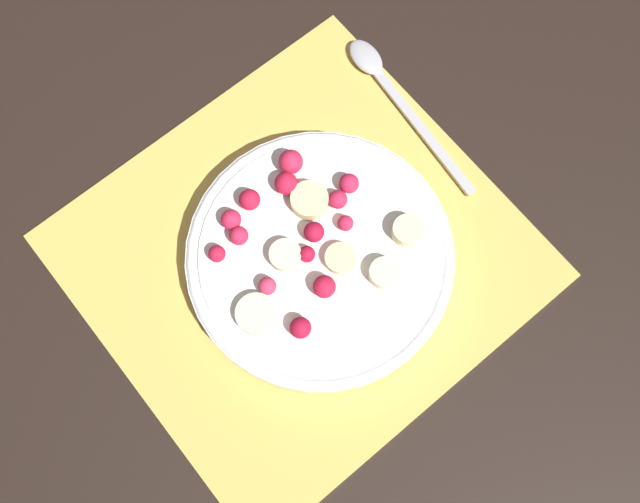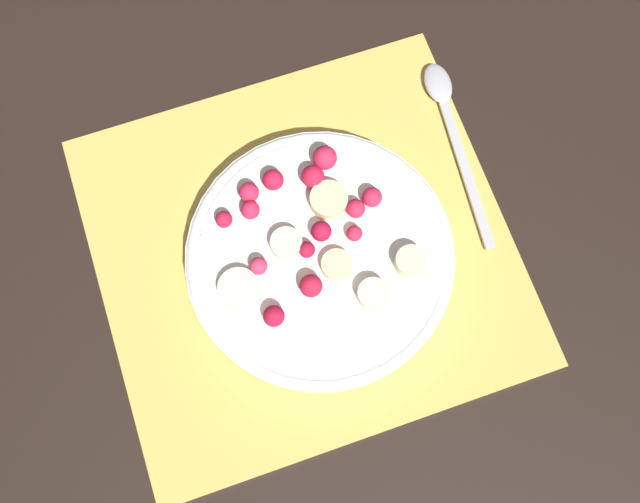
# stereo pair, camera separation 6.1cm
# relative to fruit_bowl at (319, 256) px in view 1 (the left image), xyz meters

# --- Properties ---
(ground_plane) EXTENTS (3.00, 3.00, 0.00)m
(ground_plane) POSITION_rel_fruit_bowl_xyz_m (0.01, -0.02, -0.02)
(ground_plane) COLOR black
(placemat) EXTENTS (0.37, 0.35, 0.01)m
(placemat) POSITION_rel_fruit_bowl_xyz_m (0.01, -0.02, -0.02)
(placemat) COLOR #E0B251
(placemat) RESTS_ON ground_plane
(fruit_bowl) EXTENTS (0.24, 0.24, 0.05)m
(fruit_bowl) POSITION_rel_fruit_bowl_xyz_m (0.00, 0.00, 0.00)
(fruit_bowl) COLOR white
(fruit_bowl) RESTS_ON placemat
(spoon) EXTENTS (0.03, 0.19, 0.01)m
(spoon) POSITION_rel_fruit_bowl_xyz_m (-0.16, -0.09, -0.01)
(spoon) COLOR #B2B2B7
(spoon) RESTS_ON placemat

